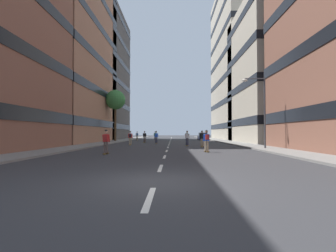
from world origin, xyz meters
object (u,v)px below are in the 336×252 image
at_px(street_tree_near, 115,100).
at_px(streetlamp_right, 261,105).
at_px(skater_4, 187,137).
at_px(skater_8, 130,137).
at_px(skater_5, 156,137).
at_px(skater_2, 155,135).
at_px(skater_6, 187,135).
at_px(skater_1, 202,138).
at_px(skater_3, 145,136).
at_px(parked_car_near, 203,137).
at_px(skater_7, 106,140).
at_px(skater_0, 207,139).
at_px(skater_9, 137,135).

xyz_separation_m(street_tree_near, streetlamp_right, (17.89, -18.78, -2.90)).
xyz_separation_m(skater_4, skater_8, (-6.96, 1.68, 0.03)).
bearing_deg(skater_5, skater_2, 94.92).
bearing_deg(skater_6, skater_1, -89.14).
height_order(streetlamp_right, skater_5, streetlamp_right).
bearing_deg(skater_3, skater_8, -96.17).
height_order(skater_1, skater_3, same).
relative_size(parked_car_near, street_tree_near, 0.51).
xyz_separation_m(skater_3, skater_4, (6.11, -9.58, -0.03)).
relative_size(skater_6, skater_7, 1.00).
height_order(skater_0, skater_1, same).
height_order(streetlamp_right, skater_8, streetlamp_right).
bearing_deg(skater_6, skater_8, -112.62).
bearing_deg(skater_0, skater_5, 108.34).
distance_m(skater_7, skater_9, 31.91).
xyz_separation_m(parked_car_near, streetlamp_right, (1.98, -28.23, 3.44)).
bearing_deg(skater_5, streetlamp_right, -49.52).
bearing_deg(skater_8, skater_5, 57.22).
distance_m(skater_2, skater_8, 18.56).
xyz_separation_m(parked_car_near, skater_3, (-10.56, -12.61, 0.32)).
height_order(parked_car_near, skater_3, skater_3).
height_order(skater_0, skater_8, same).
distance_m(street_tree_near, skater_8, 13.36).
relative_size(street_tree_near, skater_5, 4.86).
relative_size(skater_2, skater_4, 1.00).
bearing_deg(skater_8, skater_3, 83.83).
height_order(skater_4, skater_8, same).
bearing_deg(skater_0, streetlamp_right, 29.50).
height_order(skater_6, skater_7, same).
bearing_deg(skater_4, skater_9, 113.35).
bearing_deg(streetlamp_right, skater_9, 119.90).
bearing_deg(skater_6, skater_7, -103.24).
bearing_deg(skater_7, skater_4, 59.98).
relative_size(skater_3, skater_6, 1.00).
distance_m(parked_car_near, skater_1, 24.58).
bearing_deg(skater_4, skater_5, 122.97).
relative_size(parked_car_near, skater_7, 2.47).
distance_m(skater_3, skater_5, 3.94).
xyz_separation_m(parked_car_near, skater_2, (-9.69, -2.02, 0.29)).
distance_m(skater_4, skater_9, 22.44).
height_order(skater_2, skater_5, same).
bearing_deg(skater_5, skater_7, -97.96).
distance_m(parked_car_near, skater_6, 3.52).
bearing_deg(skater_6, skater_0, -90.16).
height_order(skater_1, skater_4, same).
bearing_deg(skater_1, skater_4, 123.68).
relative_size(streetlamp_right, skater_7, 3.65).
relative_size(streetlamp_right, skater_1, 3.65).
bearing_deg(skater_6, skater_9, -177.19).
bearing_deg(skater_0, skater_8, 126.60).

